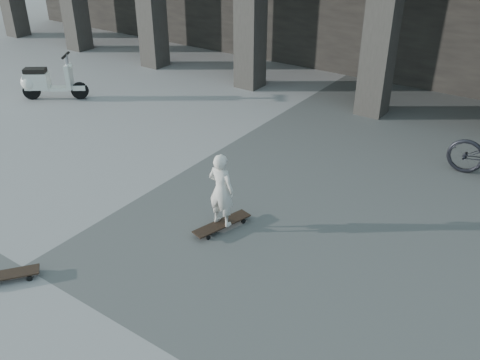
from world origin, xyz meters
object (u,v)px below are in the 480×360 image
Objects in this scene: scooter at (43,82)px; skateboard_spare at (5,276)px; longboard at (222,224)px; child at (221,190)px.

skateboard_spare is at bearing -76.76° from scooter.
longboard is at bearing 5.90° from skateboard_spare.
longboard is at bearing -117.60° from child.
longboard is at bearing -52.54° from scooter.
longboard is 1.22× the size of skateboard_spare.
skateboard_spare is at bearing 163.79° from longboard.
child is at bearing -52.54° from scooter.
longboard is 3.19m from skateboard_spare.
skateboard_spare is (-1.69, -2.71, 0.00)m from longboard.
scooter is at bearing 89.16° from longboard.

